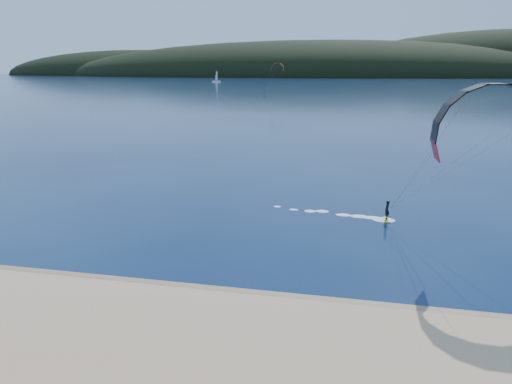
# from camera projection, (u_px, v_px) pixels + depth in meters

# --- Properties ---
(ground) EXTENTS (1800.00, 1800.00, 0.00)m
(ground) POSITION_uv_depth(u_px,v_px,m) (180.00, 341.00, 21.95)
(ground) COLOR #08193B
(ground) RESTS_ON ground
(wet_sand) EXTENTS (220.00, 2.50, 0.10)m
(wet_sand) POSITION_uv_depth(u_px,v_px,m) (208.00, 296.00, 26.19)
(wet_sand) COLOR #846C4D
(wet_sand) RESTS_ON ground
(headland) EXTENTS (1200.00, 310.00, 140.00)m
(headland) POSITION_uv_depth(u_px,v_px,m) (345.00, 76.00, 725.54)
(headland) COLOR black
(headland) RESTS_ON ground
(kitesurfer_near) EXTENTS (20.13, 9.49, 12.20)m
(kitesurfer_near) POSITION_uv_depth(u_px,v_px,m) (480.00, 141.00, 30.33)
(kitesurfer_near) COLOR #C5DD1A
(kitesurfer_near) RESTS_ON ground
(kitesurfer_far) EXTENTS (11.13, 7.56, 14.51)m
(kitesurfer_far) POSITION_uv_depth(u_px,v_px,m) (277.00, 70.00, 213.39)
(kitesurfer_far) COLOR #C5DD1A
(kitesurfer_far) RESTS_ON ground
(sailboat) EXTENTS (8.17, 5.12, 11.40)m
(sailboat) POSITION_uv_depth(u_px,v_px,m) (216.00, 81.00, 423.41)
(sailboat) COLOR white
(sailboat) RESTS_ON ground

